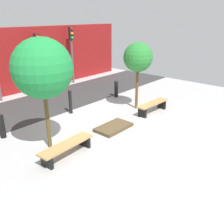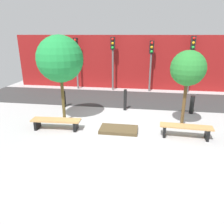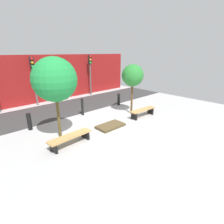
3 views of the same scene
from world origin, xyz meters
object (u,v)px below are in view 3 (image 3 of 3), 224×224
Objects in this scene: traffic_light_mid_west at (33,72)px; traffic_light_mid_east at (65,72)px; bench_right at (143,111)px; planter_bed at (110,126)px; tree_behind_left_bench at (55,80)px; bollard_left at (82,107)px; traffic_light_east at (90,68)px; tree_behind_right_bench at (133,76)px; bollard_far_left at (29,122)px; bollard_center at (119,99)px; bench_left at (70,138)px.

traffic_light_mid_west is 1.07× the size of traffic_light_mid_east.
bench_right is 2.50m from planter_bed.
tree_behind_left_bench is 3.75m from bollard_left.
tree_behind_right_bench is at bearing -101.54° from traffic_light_east.
traffic_light_east is at bearing 0.01° from traffic_light_mid_east.
traffic_light_mid_west is at bearing 121.78° from bench_right.
bench_right is 6.30m from bollard_far_left.
tree_behind_left_bench is at bearing 164.21° from planter_bed.
traffic_light_mid_west reaches higher than tree_behind_right_bench.
traffic_light_mid_east is at bearing 115.66° from bollard_center.
bench_left is at bearing -175.39° from planter_bed.
bench_right is 2.16× the size of bollard_center.
bench_left is at bearing -176.76° from bench_right.
traffic_light_mid_east reaches higher than planter_bed.
traffic_light_east is (3.69, 6.62, 2.36)m from planter_bed.
tree_behind_left_bench is (-2.48, 0.70, 2.59)m from planter_bed.
traffic_light_east is (3.69, 4.08, 1.89)m from bollard_left.
tree_behind_left_bench reaches higher than bollard_left.
bollard_center is at bearing -42.70° from traffic_light_mid_west.
bollard_center is 0.27× the size of traffic_light_mid_east.
bollard_left is 3.19m from bollard_center.
traffic_light_mid_west is (-3.71, 6.82, 2.04)m from bench_right.
tree_behind_right_bench is 2.78m from bollard_center.
bollard_far_left is at bearing 157.39° from bench_right.
planter_bed is at bearing -100.52° from traffic_light_mid_east.
traffic_light_mid_east is (-1.96, 4.07, 1.80)m from bollard_center.
planter_bed is 0.43× the size of traffic_light_mid_west.
tree_behind_left_bench is at bearing -136.18° from traffic_light_east.
bollard_far_left is 6.37m from bollard_center.
bench_left is 7.24m from traffic_light_mid_west.
bench_right is 2.23m from tree_behind_right_bench.
planter_bed is (2.48, 0.20, -0.25)m from bench_left.
planter_bed is 0.48× the size of tree_behind_right_bench.
bench_right is at bearing -100.05° from traffic_light_east.
bench_right is at bearing -61.46° from traffic_light_mid_west.
bollard_left is 4.59m from traffic_light_mid_east.
bollard_left is at bearing 180.00° from bollard_center.
bollard_far_left is at bearing 180.00° from bollard_left.
traffic_light_east is at bearing 47.86° from bollard_left.
bench_left is at bearing -100.39° from traffic_light_mid_west.
bollard_center is at bearing 0.00° from bollard_left.
tree_behind_right_bench is (0.00, 0.90, 2.04)m from bench_right.
bench_right is 0.58× the size of traffic_light_mid_east.
bollard_far_left is 0.82× the size of bollard_left.
tree_behind_left_bench reaches higher than traffic_light_mid_east.
bollard_center is at bearing -97.01° from traffic_light_east.
tree_behind_right_bench is 0.95× the size of traffic_light_mid_east.
planter_bed is at bearing 178.63° from bench_right.
bollard_center is 0.25× the size of traffic_light_mid_west.
traffic_light_east is (1.21, 5.92, 0.03)m from tree_behind_right_bench.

